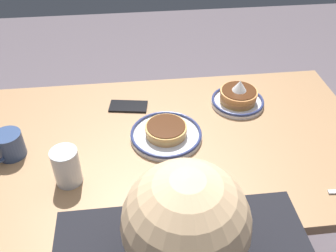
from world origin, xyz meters
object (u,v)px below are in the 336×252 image
object	(u,v)px
drinking_glass	(67,168)
cell_phone	(128,106)
plate_near_main	(166,133)
coffee_mug	(9,145)
plate_center_pancakes	(238,98)

from	to	relation	value
drinking_glass	cell_phone	world-z (taller)	drinking_glass
plate_near_main	drinking_glass	world-z (taller)	drinking_glass
coffee_mug	cell_phone	distance (m)	0.45
plate_center_pancakes	cell_phone	size ratio (longest dim) A/B	1.42
coffee_mug	drinking_glass	bearing A→B (deg)	145.35
plate_near_main	coffee_mug	bearing A→B (deg)	3.42
plate_center_pancakes	cell_phone	distance (m)	0.42
plate_near_main	plate_center_pancakes	world-z (taller)	plate_center_pancakes
plate_near_main	plate_center_pancakes	xyz separation A→B (m)	(-0.30, -0.17, 0.01)
plate_near_main	cell_phone	bearing A→B (deg)	-57.09
plate_center_pancakes	drinking_glass	size ratio (longest dim) A/B	1.68
plate_center_pancakes	coffee_mug	xyz separation A→B (m)	(0.81, 0.20, 0.02)
cell_phone	plate_near_main	bearing A→B (deg)	132.38
plate_center_pancakes	cell_phone	world-z (taller)	plate_center_pancakes
coffee_mug	cell_phone	size ratio (longest dim) A/B	0.81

